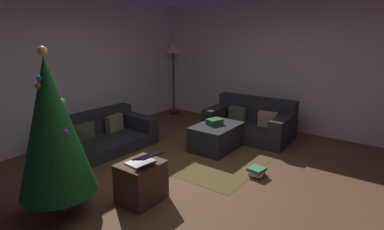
# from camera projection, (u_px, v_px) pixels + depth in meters

# --- Properties ---
(ground_plane) EXTENTS (6.40, 6.40, 0.00)m
(ground_plane) POSITION_uv_depth(u_px,v_px,m) (203.00, 186.00, 4.21)
(ground_plane) COLOR brown
(rear_partition) EXTENTS (6.40, 0.12, 2.60)m
(rear_partition) POSITION_uv_depth(u_px,v_px,m) (61.00, 72.00, 5.66)
(rear_partition) COLOR silver
(rear_partition) RESTS_ON ground_plane
(corner_partition) EXTENTS (0.12, 6.40, 2.60)m
(corner_partition) POSITION_uv_depth(u_px,v_px,m) (291.00, 67.00, 6.30)
(corner_partition) COLOR silver
(corner_partition) RESTS_ON ground_plane
(couch_left) EXTENTS (1.67, 1.07, 0.62)m
(couch_left) POSITION_uv_depth(u_px,v_px,m) (103.00, 135.00, 5.54)
(couch_left) COLOR #26262B
(couch_left) RESTS_ON ground_plane
(couch_right) EXTENTS (1.00, 1.62, 0.74)m
(couch_right) POSITION_uv_depth(u_px,v_px,m) (251.00, 122.00, 6.11)
(couch_right) COLOR #26262B
(couch_right) RESTS_ON ground_plane
(ottoman) EXTENTS (0.92, 0.64, 0.44)m
(ottoman) POSITION_uv_depth(u_px,v_px,m) (217.00, 137.00, 5.48)
(ottoman) COLOR #26262B
(ottoman) RESTS_ON ground_plane
(gift_box) EXTENTS (0.30, 0.27, 0.10)m
(gift_box) POSITION_uv_depth(u_px,v_px,m) (215.00, 122.00, 5.45)
(gift_box) COLOR #19662D
(gift_box) RESTS_ON ottoman
(tv_remote) EXTENTS (0.11, 0.17, 0.02)m
(tv_remote) POSITION_uv_depth(u_px,v_px,m) (212.00, 122.00, 5.56)
(tv_remote) COLOR black
(tv_remote) RESTS_ON ottoman
(christmas_tree) EXTENTS (0.84, 0.84, 1.89)m
(christmas_tree) POSITION_uv_depth(u_px,v_px,m) (52.00, 127.00, 3.34)
(christmas_tree) COLOR brown
(christmas_tree) RESTS_ON ground_plane
(side_table) EXTENTS (0.52, 0.44, 0.50)m
(side_table) POSITION_uv_depth(u_px,v_px,m) (141.00, 182.00, 3.81)
(side_table) COLOR #4C3323
(side_table) RESTS_ON ground_plane
(laptop) EXTENTS (0.35, 0.41, 0.17)m
(laptop) POSITION_uv_depth(u_px,v_px,m) (143.00, 160.00, 3.69)
(laptop) COLOR silver
(laptop) RESTS_ON side_table
(book_stack) EXTENTS (0.28, 0.24, 0.13)m
(book_stack) POSITION_uv_depth(u_px,v_px,m) (257.00, 172.00, 4.48)
(book_stack) COLOR #B7332D
(book_stack) RESTS_ON ground_plane
(corner_lamp) EXTENTS (0.36, 0.36, 1.74)m
(corner_lamp) POSITION_uv_depth(u_px,v_px,m) (173.00, 53.00, 7.45)
(corner_lamp) COLOR black
(corner_lamp) RESTS_ON ground_plane
(area_rug) EXTENTS (2.60, 2.00, 0.01)m
(area_rug) POSITION_uv_depth(u_px,v_px,m) (216.00, 148.00, 5.54)
(area_rug) COLOR brown
(area_rug) RESTS_ON ground_plane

